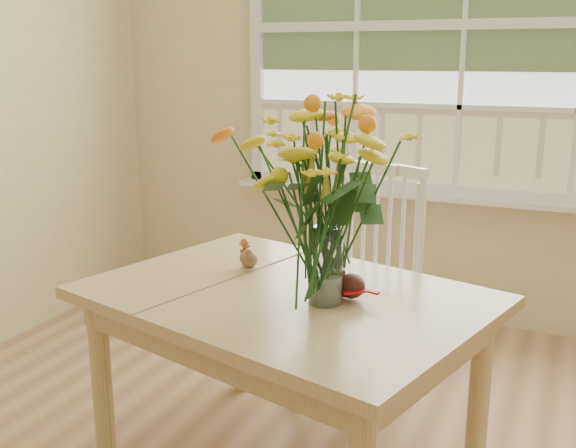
% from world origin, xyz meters
% --- Properties ---
extents(wall_back, '(4.00, 0.02, 2.70)m').
position_xyz_m(wall_back, '(0.00, 2.25, 1.35)').
color(wall_back, '#D5C988').
rests_on(wall_back, floor).
extents(window, '(2.42, 0.12, 1.74)m').
position_xyz_m(window, '(0.00, 2.21, 1.53)').
color(window, silver).
rests_on(window, wall_back).
extents(dining_table, '(1.43, 1.18, 0.66)m').
position_xyz_m(dining_table, '(-0.25, 0.61, 0.57)').
color(dining_table, tan).
rests_on(dining_table, floor).
extents(windsor_chair, '(0.51, 0.49, 0.95)m').
position_xyz_m(windsor_chair, '(-0.19, 1.29, 0.53)').
color(windsor_chair, white).
rests_on(windsor_chair, floor).
extents(flower_vase, '(0.49, 0.49, 0.59)m').
position_xyz_m(flower_vase, '(-0.10, 0.57, 1.02)').
color(flower_vase, white).
rests_on(flower_vase, dining_table).
extents(pumpkin, '(0.09, 0.09, 0.07)m').
position_xyz_m(pumpkin, '(-0.06, 0.63, 0.70)').
color(pumpkin, '#C65517').
rests_on(pumpkin, dining_table).
extents(turkey_figurine, '(0.09, 0.08, 0.10)m').
position_xyz_m(turkey_figurine, '(-0.46, 0.77, 0.70)').
color(turkey_figurine, '#CCB78C').
rests_on(turkey_figurine, dining_table).
extents(dark_gourd, '(0.12, 0.09, 0.08)m').
position_xyz_m(dark_gourd, '(-0.03, 0.63, 0.70)').
color(dark_gourd, '#38160F').
rests_on(dark_gourd, dining_table).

